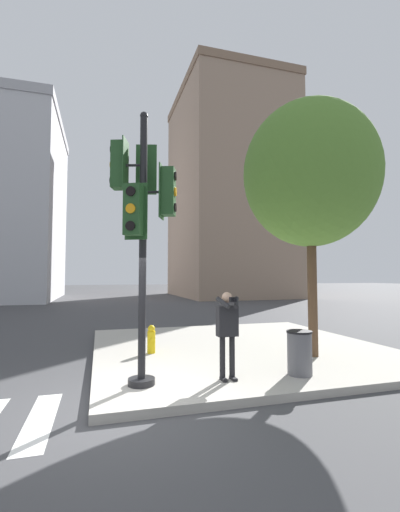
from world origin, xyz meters
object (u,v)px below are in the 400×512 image
at_px(fire_hydrant, 151,339).
at_px(traffic_signal_pole, 142,209).
at_px(trash_bin, 300,353).
at_px(person_photographer, 227,327).
at_px(street_tree, 310,174).

bearing_deg(fire_hydrant, traffic_signal_pole, -102.59).
bearing_deg(trash_bin, fire_hydrant, 132.99).
bearing_deg(traffic_signal_pole, person_photographer, -5.25).
relative_size(fire_hydrant, trash_bin, 0.82).
relative_size(traffic_signal_pole, trash_bin, 5.84).
height_order(person_photographer, fire_hydrant, person_photographer).
xyz_separation_m(traffic_signal_pole, street_tree, (4.41, 1.04, 1.35)).
bearing_deg(trash_bin, person_photographer, 175.86).
bearing_deg(traffic_signal_pole, fire_hydrant, 77.41).
xyz_separation_m(street_tree, trash_bin, (-1.23, -1.31, -4.17)).
relative_size(street_tree, trash_bin, 7.36).
relative_size(person_photographer, street_tree, 0.26).
distance_m(person_photographer, fire_hydrant, 2.98).
distance_m(fire_hydrant, trash_bin, 3.83).
xyz_separation_m(street_tree, fire_hydrant, (-3.84, 1.50, -4.26)).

